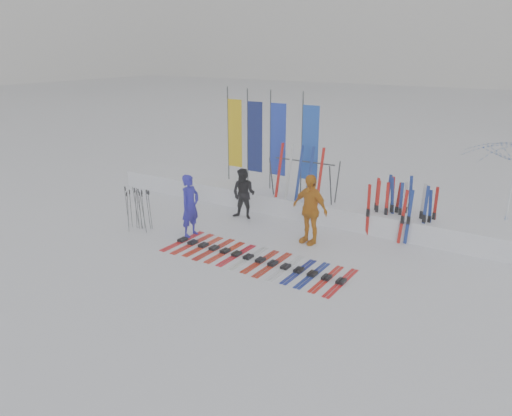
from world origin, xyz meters
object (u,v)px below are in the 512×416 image
Objects in this scene: person_yellow at (310,209)px; ski_row at (254,259)px; person_blue at (190,206)px; person_black at (244,194)px; tent_canopy at (512,187)px; ski_rack at (304,174)px.

person_yellow is 0.39× the size of ski_row.
person_yellow reaches higher than ski_row.
person_yellow reaches higher than person_blue.
person_black is 7.67m from tent_canopy.
person_yellow is at bearing -65.61° from person_blue.
person_yellow reaches higher than ski_rack.
person_black is (0.41, 2.04, -0.10)m from person_blue.
person_black is 0.82× the size of person_yellow.
tent_canopy is at bearing 15.43° from person_black.
person_blue is 0.92× the size of person_yellow.
tent_canopy reaches higher than ski_row.
ski_row is at bearing -59.98° from person_black.
person_blue is 3.30m from person_yellow.
person_black is 3.30m from ski_row.
ski_rack is at bearing 27.06° from person_black.
tent_canopy is 5.86m from ski_rack.
person_blue reaches higher than ski_row.
tent_canopy is (7.40, 5.15, 0.46)m from person_blue.
person_black is at bearing 176.73° from person_yellow.
ski_rack is (-0.51, 3.59, 1.35)m from ski_row.
ski_rack is at bearing -159.60° from tent_canopy.
person_blue is 9.03m from tent_canopy.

